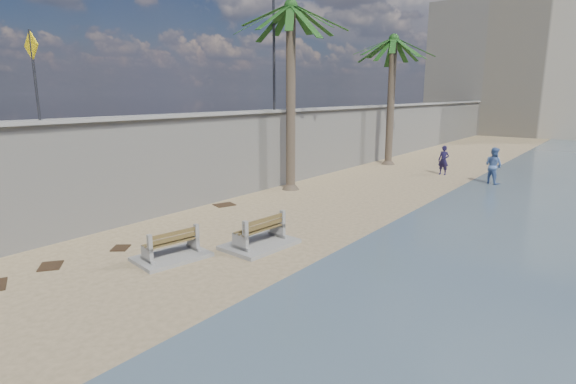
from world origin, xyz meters
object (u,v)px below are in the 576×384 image
Objects in this scene: palm_back at (394,41)px; bench_near at (171,246)px; person_a at (444,158)px; person_b at (494,164)px; bench_far at (260,234)px; palm_mid at (291,9)px.

bench_near is at bearing -82.36° from palm_back.
person_a is 0.92× the size of person_b.
person_b is (2.77, -1.04, 0.08)m from person_a.
palm_back is at bearing 97.64° from bench_near.
person_a is at bearing 89.11° from bench_far.
palm_mid is 4.47× the size of person_b.
palm_back is (0.30, 9.79, -0.47)m from palm_mid.
palm_back is (-3.76, 16.68, 7.01)m from bench_far.
bench_far is at bearing -77.29° from palm_back.
person_a reaches higher than bench_far.
palm_back reaches higher than bench_near.
palm_back is 9.69m from person_b.
palm_mid reaches higher than palm_back.
person_a reaches higher than bench_near.
person_b is at bearing 75.33° from bench_near.
palm_mid is at bearing 120.53° from bench_far.
palm_back is 4.23× the size of person_b.
bench_far is at bearing 102.61° from person_b.
person_b is at bearing 77.87° from bench_far.
palm_mid reaches higher than bench_far.
person_a is (4.00, -1.65, -6.48)m from palm_back.
bench_far is (1.23, 2.19, 0.04)m from bench_near.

